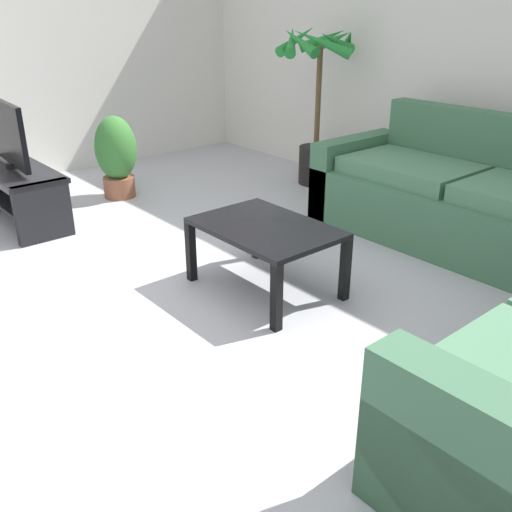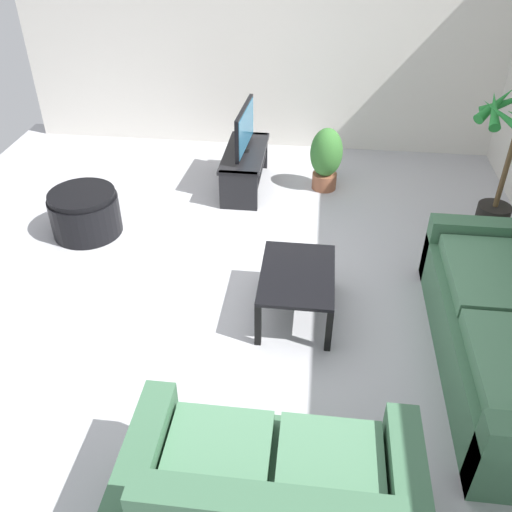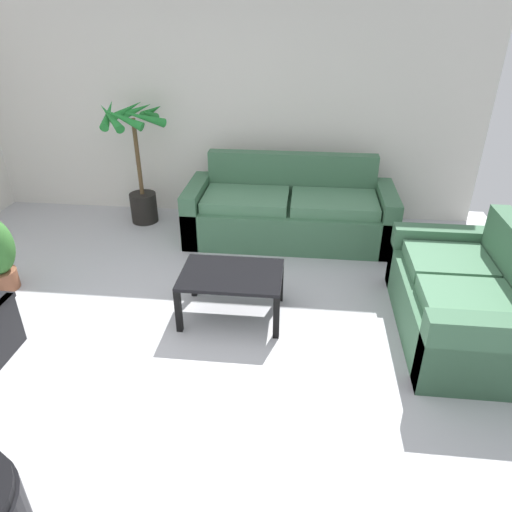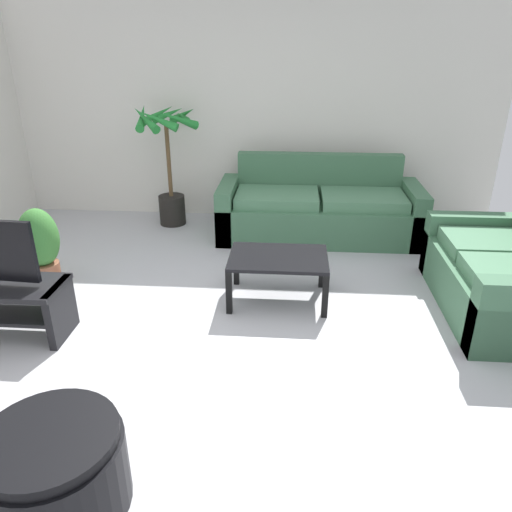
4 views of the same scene
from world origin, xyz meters
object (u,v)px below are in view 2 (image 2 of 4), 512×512
(couch_loveseat, at_px, (270,502))
(potted_plant_small, at_px, (326,157))
(tv, at_px, (245,128))
(ottoman, at_px, (85,213))
(tv_stand, at_px, (245,164))
(potted_palm, at_px, (504,169))
(coffee_table, at_px, (297,278))

(couch_loveseat, height_order, potted_plant_small, couch_loveseat)
(tv, height_order, ottoman, tv)
(tv_stand, xyz_separation_m, ottoman, (1.16, -1.46, -0.07))
(tv_stand, xyz_separation_m, potted_plant_small, (-0.07, 0.91, 0.10))
(couch_loveseat, distance_m, potted_plant_small, 4.13)
(tv_stand, relative_size, potted_palm, 0.76)
(tv_stand, distance_m, potted_plant_small, 0.92)
(potted_palm, height_order, potted_plant_small, potted_palm)
(potted_palm, bearing_deg, tv_stand, -106.74)
(tv_stand, relative_size, tv, 1.30)
(couch_loveseat, xyz_separation_m, potted_palm, (-3.28, 1.87, 0.45))
(tv, bearing_deg, coffee_table, 18.35)
(tv, distance_m, potted_palm, 2.67)
(potted_plant_small, bearing_deg, ottoman, -62.63)
(couch_loveseat, relative_size, coffee_table, 1.84)
(couch_loveseat, bearing_deg, tv_stand, -170.33)
(ottoman, bearing_deg, coffee_table, 65.33)
(tv, xyz_separation_m, potted_plant_small, (-0.07, 0.91, -0.33))
(coffee_table, xyz_separation_m, potted_palm, (-1.39, 1.84, 0.39))
(potted_plant_small, height_order, ottoman, potted_plant_small)
(potted_palm, height_order, ottoman, potted_palm)
(tv, xyz_separation_m, ottoman, (1.16, -1.47, -0.49))
(coffee_table, xyz_separation_m, potted_plant_small, (-2.23, 0.19, 0.03))
(tv_stand, height_order, potted_palm, potted_palm)
(tv_stand, distance_m, coffee_table, 2.28)
(coffee_table, distance_m, ottoman, 2.41)
(potted_plant_small, distance_m, ottoman, 2.68)
(potted_plant_small, xyz_separation_m, ottoman, (1.23, -2.38, -0.16))
(potted_plant_small, bearing_deg, potted_palm, 62.91)
(tv, bearing_deg, ottoman, -51.70)
(potted_plant_small, relative_size, ottoman, 1.06)
(couch_loveseat, distance_m, tv_stand, 4.11)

